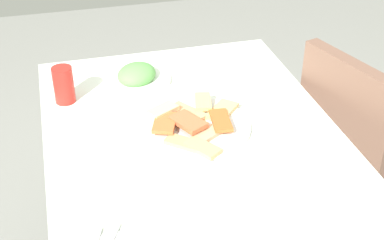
# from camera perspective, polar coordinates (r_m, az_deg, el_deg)

# --- Properties ---
(dining_table) EXTENTS (1.10, 0.87, 0.75)m
(dining_table) POSITION_cam_1_polar(r_m,az_deg,el_deg) (1.71, -0.15, -3.16)
(dining_table) COLOR white
(dining_table) RESTS_ON ground_plane
(dining_chair) EXTENTS (0.52, 0.52, 0.89)m
(dining_chair) POSITION_cam_1_polar(r_m,az_deg,el_deg) (2.07, 16.88, -3.28)
(dining_chair) COLOR brown
(dining_chair) RESTS_ON ground_plane
(pide_platter) EXTENTS (0.36, 0.34, 0.05)m
(pide_platter) POSITION_cam_1_polar(r_m,az_deg,el_deg) (1.65, 0.24, -0.50)
(pide_platter) COLOR white
(pide_platter) RESTS_ON dining_table
(salad_plate_greens) EXTENTS (0.23, 0.23, 0.07)m
(salad_plate_greens) POSITION_cam_1_polar(r_m,az_deg,el_deg) (1.91, -5.75, 4.55)
(salad_plate_greens) COLOR white
(salad_plate_greens) RESTS_ON dining_table
(soda_can) EXTENTS (0.09, 0.09, 0.12)m
(soda_can) POSITION_cam_1_polar(r_m,az_deg,el_deg) (1.82, -13.18, 3.58)
(soda_can) COLOR red
(soda_can) RESTS_ON dining_table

